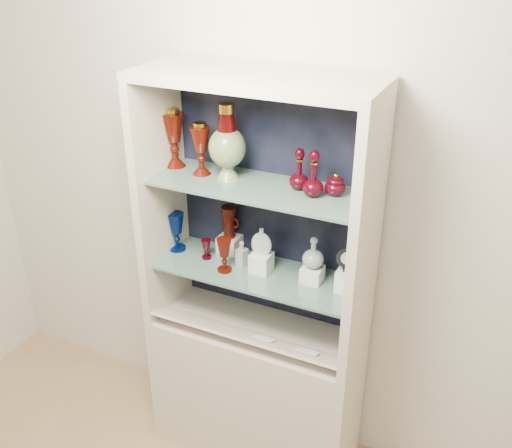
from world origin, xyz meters
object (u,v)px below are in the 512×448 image
at_px(ruby_decanter_b, 299,168).
at_px(cobalt_goblet, 176,232).
at_px(pedestal_lamp_right, 201,149).
at_px(cameo_medallion, 348,259).
at_px(enamel_urn, 227,142).
at_px(flat_flask, 261,241).
at_px(clear_round_decanter, 313,253).
at_px(ruby_pitcher, 229,222).
at_px(clear_square_bottle, 242,253).
at_px(ruby_decanter_a, 314,171).
at_px(ruby_goblet_small, 206,249).
at_px(ruby_goblet_tall, 224,255).
at_px(lidded_bowl, 335,184).
at_px(pedestal_lamp_left, 174,138).

xyz_separation_m(ruby_decanter_b, cobalt_goblet, (-0.61, -0.02, -0.42)).
bearing_deg(pedestal_lamp_right, cameo_medallion, -0.21).
relative_size(enamel_urn, flat_flask, 2.53).
bearing_deg(clear_round_decanter, ruby_pitcher, 169.67).
bearing_deg(enamel_urn, clear_square_bottle, -5.18).
distance_m(flat_flask, clear_round_decanter, 0.24).
bearing_deg(flat_flask, cobalt_goblet, 169.01).
distance_m(ruby_decanter_a, clear_round_decanter, 0.39).
bearing_deg(ruby_goblet_small, flat_flask, 0.84).
distance_m(enamel_urn, clear_round_decanter, 0.60).
xyz_separation_m(ruby_goblet_small, clear_round_decanter, (0.52, 0.02, 0.09)).
height_order(ruby_decanter_b, flat_flask, ruby_decanter_b).
height_order(pedestal_lamp_right, clear_square_bottle, pedestal_lamp_right).
bearing_deg(ruby_goblet_tall, cobalt_goblet, 165.41).
bearing_deg(clear_round_decanter, ruby_goblet_tall, -167.29).
relative_size(cobalt_goblet, clear_square_bottle, 1.50).
bearing_deg(cobalt_goblet, ruby_decanter_b, 2.04).
xyz_separation_m(lidded_bowl, ruby_goblet_small, (-0.59, -0.04, -0.42)).
bearing_deg(ruby_decanter_b, ruby_pitcher, 169.24).
distance_m(pedestal_lamp_right, cobalt_goblet, 0.47).
xyz_separation_m(cobalt_goblet, cameo_medallion, (0.85, -0.00, 0.06)).
relative_size(pedestal_lamp_left, enamel_urn, 0.81).
height_order(enamel_urn, ruby_goblet_small, enamel_urn).
xyz_separation_m(cobalt_goblet, clear_round_decanter, (0.69, 0.01, 0.04)).
distance_m(pedestal_lamp_left, clear_square_bottle, 0.60).
height_order(pedestal_lamp_right, ruby_goblet_small, pedestal_lamp_right).
height_order(ruby_goblet_tall, flat_flask, flat_flask).
xyz_separation_m(lidded_bowl, clear_square_bottle, (-0.41, -0.03, -0.40)).
distance_m(ruby_decanter_b, clear_round_decanter, 0.38).
height_order(pedestal_lamp_left, flat_flask, pedestal_lamp_left).
relative_size(pedestal_lamp_left, clear_square_bottle, 2.07).
relative_size(lidded_bowl, ruby_pitcher, 0.63).
distance_m(pedestal_lamp_left, ruby_decanter_b, 0.61).
bearing_deg(pedestal_lamp_left, pedestal_lamp_right, -11.84).
xyz_separation_m(pedestal_lamp_left, ruby_goblet_small, (0.17, -0.05, -0.50)).
distance_m(ruby_decanter_b, clear_square_bottle, 0.52).
xyz_separation_m(enamel_urn, ruby_decanter_a, (0.40, -0.02, -0.05)).
xyz_separation_m(ruby_decanter_a, clear_round_decanter, (0.01, 0.03, -0.39)).
relative_size(pedestal_lamp_right, flat_flask, 1.79).
height_order(ruby_decanter_a, ruby_goblet_tall, ruby_decanter_a).
bearing_deg(clear_round_decanter, flat_flask, -175.26).
height_order(pedestal_lamp_left, clear_round_decanter, pedestal_lamp_left).
distance_m(lidded_bowl, clear_square_bottle, 0.58).
bearing_deg(flat_flask, ruby_pitcher, 144.87).
relative_size(lidded_bowl, ruby_goblet_small, 1.00).
height_order(cobalt_goblet, ruby_pitcher, ruby_pitcher).
xyz_separation_m(flat_flask, cameo_medallion, (0.39, 0.01, 0.00)).
height_order(enamel_urn, lidded_bowl, enamel_urn).
xyz_separation_m(pedestal_lamp_right, flat_flask, (0.30, -0.01, -0.38)).
bearing_deg(enamel_urn, lidded_bowl, 3.20).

